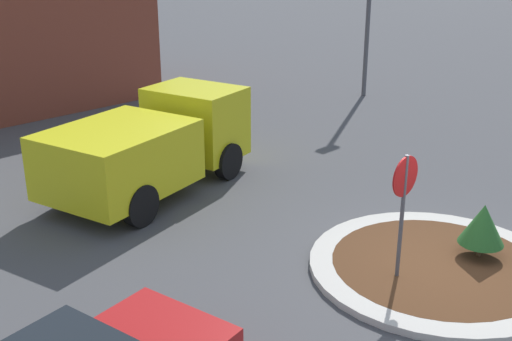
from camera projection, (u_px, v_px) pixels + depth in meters
The scene contains 5 objects.
ground_plane at pixel (436, 270), 11.54m from camera, with size 120.00×120.00×0.00m, color #474749.
traffic_island at pixel (436, 267), 11.52m from camera, with size 4.56×4.56×0.13m.
stop_sign at pixel (404, 196), 10.59m from camera, with size 0.70×0.07×2.33m.
island_shrub at pixel (483, 224), 11.55m from camera, with size 0.82×0.82×1.01m.
utility_truck at pixel (151, 144), 14.76m from camera, with size 5.56×3.41×2.12m.
Camera 1 is at (-9.48, -4.95, 5.70)m, focal length 45.00 mm.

